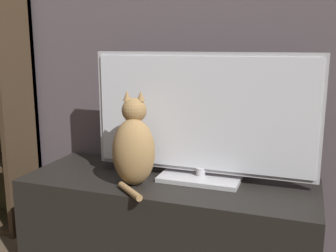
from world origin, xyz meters
The scene contains 3 objects.
tv_stand centered at (0.00, 0.93, 0.22)m, with size 1.33×0.50×0.45m.
tv centered at (0.14, 0.99, 0.73)m, with size 1.02×0.22×0.57m.
cat centered at (-0.12, 0.83, 0.61)m, with size 0.23×0.29×0.41m.
Camera 1 is at (0.57, -0.68, 1.05)m, focal length 42.00 mm.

